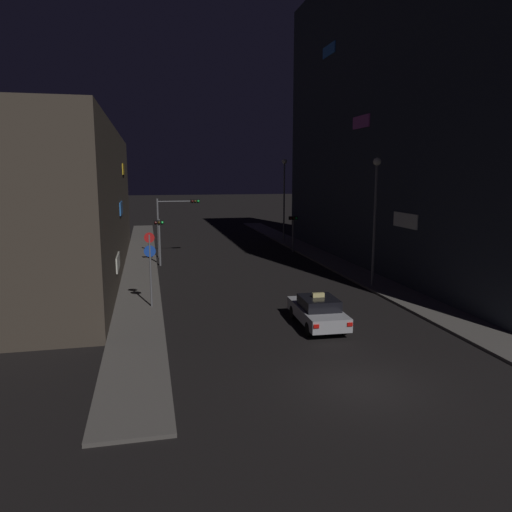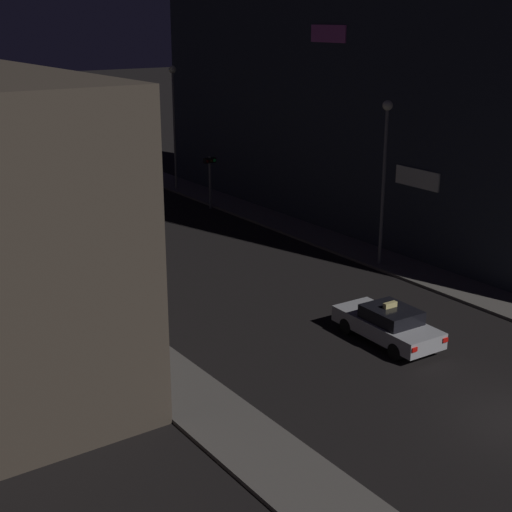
# 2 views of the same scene
# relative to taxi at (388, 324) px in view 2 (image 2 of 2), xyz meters

# --- Properties ---
(sidewalk_left) EXTENTS (2.46, 54.86, 0.13)m
(sidewalk_left) POSITION_rel_taxi_xyz_m (-8.28, 18.93, -0.67)
(sidewalk_left) COLOR #5B5651
(sidewalk_left) RESTS_ON ground_plane
(sidewalk_right) EXTENTS (2.46, 54.86, 0.13)m
(sidewalk_right) POSITION_rel_taxi_xyz_m (6.71, 18.93, -0.67)
(sidewalk_right) COLOR #5B5651
(sidewalk_right) RESTS_ON ground_plane
(building_facade_right) EXTENTS (7.84, 34.90, 23.52)m
(building_facade_right) POSITION_rel_taxi_xyz_m (11.82, 13.35, 11.03)
(building_facade_right) COLOR #282D38
(building_facade_right) RESTS_ON ground_plane
(taxi) EXTENTS (1.95, 4.51, 1.62)m
(taxi) POSITION_rel_taxi_xyz_m (0.00, 0.00, 0.00)
(taxi) COLOR #B7B7BC
(taxi) RESTS_ON ground_plane
(traffic_light_overhead) EXTENTS (3.66, 0.42, 5.01)m
(traffic_light_overhead) POSITION_rel_taxi_xyz_m (-5.41, 20.94, 2.89)
(traffic_light_overhead) COLOR slate
(traffic_light_overhead) RESTS_ON ground_plane
(traffic_light_left_kerb) EXTENTS (0.80, 0.42, 3.63)m
(traffic_light_left_kerb) POSITION_rel_taxi_xyz_m (-6.80, 17.08, 1.88)
(traffic_light_left_kerb) COLOR slate
(traffic_light_left_kerb) RESTS_ON ground_plane
(traffic_light_right_kerb) EXTENTS (0.80, 0.42, 3.35)m
(traffic_light_right_kerb) POSITION_rel_taxi_xyz_m (5.23, 21.29, 1.69)
(traffic_light_right_kerb) COLOR slate
(traffic_light_right_kerb) RESTS_ON ground_plane
(sign_pole_left) EXTENTS (0.61, 0.10, 3.95)m
(sign_pole_left) POSITION_rel_taxi_xyz_m (-7.58, 4.73, 1.78)
(sign_pole_left) COLOR slate
(sign_pole_left) RESTS_ON sidewalk_left
(street_lamp_near_block) EXTENTS (0.48, 0.48, 7.91)m
(street_lamp_near_block) POSITION_rel_taxi_xyz_m (6.06, 6.77, 4.59)
(street_lamp_near_block) COLOR slate
(street_lamp_near_block) RESTS_ON sidewalk_right
(street_lamp_far_block) EXTENTS (0.51, 0.51, 8.40)m
(street_lamp_far_block) POSITION_rel_taxi_xyz_m (6.04, 27.26, 5.01)
(street_lamp_far_block) COLOR slate
(street_lamp_far_block) RESTS_ON sidewalk_right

